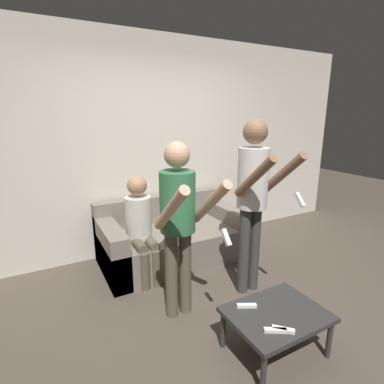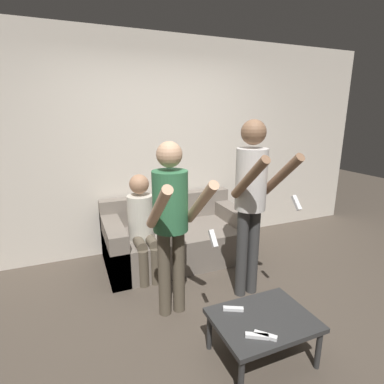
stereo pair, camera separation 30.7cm
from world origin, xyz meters
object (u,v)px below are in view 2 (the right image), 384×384
(remote_near, at_px, (265,336))
(remote_mid, at_px, (257,336))
(couch, at_px, (176,238))
(person_standing_left, at_px, (171,214))
(person_seated, at_px, (142,222))
(coffee_table, at_px, (263,322))
(remote_far, at_px, (233,309))
(person_standing_right, at_px, (252,192))

(remote_near, distance_m, remote_mid, 0.06)
(couch, xyz_separation_m, person_standing_left, (-0.39, -1.01, 0.69))
(person_seated, distance_m, remote_near, 1.77)
(person_standing_left, xyz_separation_m, coffee_table, (0.43, -0.74, -0.65))
(couch, bearing_deg, remote_far, -94.11)
(remote_near, xyz_separation_m, remote_mid, (-0.05, 0.02, 0.00))
(remote_mid, bearing_deg, person_standing_left, 107.44)
(person_seated, distance_m, remote_far, 1.45)
(person_standing_right, height_order, person_seated, person_standing_right)
(person_standing_right, xyz_separation_m, remote_far, (-0.51, -0.59, -0.70))
(person_standing_left, xyz_separation_m, person_seated, (-0.07, 0.79, -0.34))
(remote_mid, bearing_deg, person_standing_right, 60.45)
(person_standing_right, bearing_deg, remote_near, -116.40)
(couch, bearing_deg, person_standing_left, -111.22)
(person_standing_right, bearing_deg, person_standing_left, -179.66)
(couch, bearing_deg, remote_mid, -93.42)
(person_seated, height_order, remote_far, person_seated)
(person_standing_left, xyz_separation_m, remote_far, (0.28, -0.59, -0.59))
(person_standing_right, bearing_deg, couch, 111.34)
(coffee_table, xyz_separation_m, remote_far, (-0.16, 0.16, 0.05))
(coffee_table, relative_size, remote_far, 4.75)
(couch, xyz_separation_m, person_seated, (-0.47, -0.22, 0.35))
(person_standing_right, relative_size, coffee_table, 2.41)
(person_standing_right, bearing_deg, person_seated, 137.47)
(coffee_table, bearing_deg, person_standing_right, 64.84)
(person_standing_left, relative_size, remote_mid, 10.56)
(remote_near, bearing_deg, remote_far, 99.65)
(remote_far, bearing_deg, remote_mid, -89.73)
(person_seated, relative_size, remote_near, 8.54)
(person_standing_left, height_order, coffee_table, person_standing_left)
(person_standing_right, xyz_separation_m, remote_mid, (-0.51, -0.89, -0.70))
(coffee_table, height_order, remote_mid, remote_mid)
(couch, relative_size, remote_near, 12.97)
(person_standing_right, relative_size, remote_near, 12.92)
(person_seated, xyz_separation_m, coffee_table, (0.51, -1.53, -0.31))
(couch, height_order, person_seated, person_seated)
(person_seated, height_order, remote_near, person_seated)
(remote_near, bearing_deg, person_standing_right, 63.60)
(person_standing_left, distance_m, remote_mid, 1.10)
(couch, distance_m, person_standing_right, 1.34)
(person_seated, xyz_separation_m, remote_mid, (0.35, -1.68, -0.26))
(coffee_table, distance_m, remote_near, 0.20)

